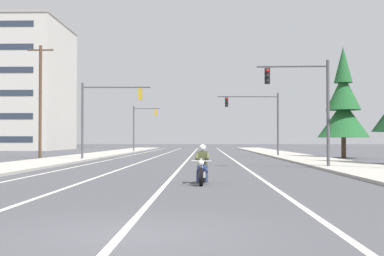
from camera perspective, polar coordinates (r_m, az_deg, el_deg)
The scene contains 14 objects.
ground_plane at distance 9.25m, azimuth -7.29°, elevation -11.39°, with size 400.00×400.00×0.00m, color #47474C.
lane_stripe_center at distance 54.04m, azimuth -0.12°, elevation -3.02°, with size 0.16×100.00×0.01m, color beige.
lane_stripe_left at distance 54.23m, azimuth -3.56°, elevation -3.01°, with size 0.16×100.00×0.01m, color beige.
lane_stripe_right at distance 54.07m, azimuth 3.89°, elevation -3.02°, with size 0.16×100.00×0.01m, color beige.
lane_stripe_far_left at distance 54.58m, azimuth -6.81°, elevation -2.99°, with size 0.16×100.00×0.01m, color beige.
sidewalk_kerb_right at distance 49.75m, azimuth 11.19°, elevation -3.07°, with size 4.40×110.00×0.14m, color #ADA89E.
sidewalk_kerb_left at distance 50.28m, azimuth -11.46°, elevation -3.05°, with size 4.40×110.00×0.14m, color #ADA89E.
motorcycle_with_rider at distance 19.43m, azimuth 1.12°, elevation -4.36°, with size 0.70×2.19×1.46m.
traffic_signal_near_right at distance 30.93m, azimuth 12.38°, elevation 3.23°, with size 4.14×0.37×6.20m.
traffic_signal_near_left at distance 42.81m, azimuth -9.65°, elevation 2.08°, with size 5.52×0.45×6.20m.
traffic_signal_mid_right at distance 51.74m, azimuth 7.35°, elevation 1.52°, with size 5.97×0.52×6.20m.
traffic_signal_mid_left at distance 71.18m, azimuth -5.53°, elevation 0.63°, with size 3.59×0.37×6.20m.
utility_pole_left_near at distance 47.38m, azimuth -16.07°, elevation 2.98°, with size 2.24×0.26×9.80m.
conifer_tree_right_verge_far at distance 48.97m, azimuth 16.04°, elevation 2.21°, with size 4.54×4.54×9.99m.
Camera 1 is at (1.37, -9.00, 1.62)m, focal length 49.38 mm.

